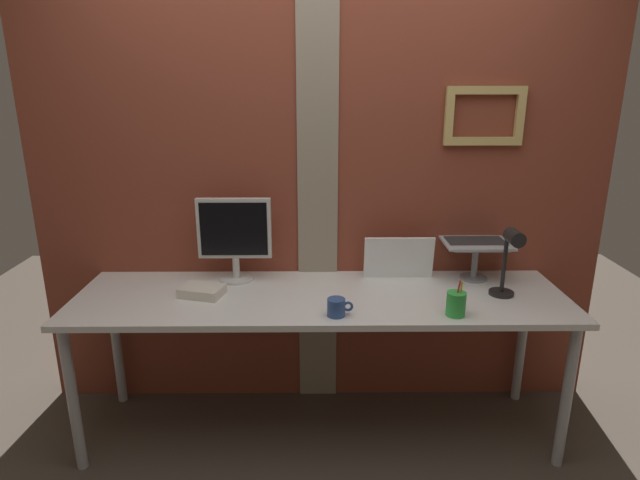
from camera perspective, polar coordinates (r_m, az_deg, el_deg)
ground_plane at (r=2.88m, az=0.11°, el=-20.96°), size 6.00×6.00×0.00m
brick_wall_back at (r=2.81m, az=0.04°, el=6.93°), size 3.03×0.16×2.56m
desk at (r=2.60m, az=0.02°, el=-7.31°), size 2.39×0.67×0.76m
monitor at (r=2.73m, az=-9.24°, el=0.72°), size 0.38×0.18×0.43m
laptop_stand at (r=2.86m, az=16.46°, el=-1.61°), size 0.28×0.22×0.19m
laptop at (r=2.89m, az=16.26°, el=0.96°), size 0.34×0.31×0.21m
whiteboard_panel at (r=2.79m, az=8.51°, el=-1.90°), size 0.36×0.05×0.23m
desk_lamp at (r=2.61m, az=19.82°, el=-1.60°), size 0.12×0.20×0.35m
pen_cup at (r=2.42m, az=14.50°, el=-6.69°), size 0.09×0.09×0.17m
coffee_mug at (r=2.35m, az=1.83°, el=-7.29°), size 0.12×0.08×0.08m
paper_clutter_stack at (r=2.63m, az=-12.66°, el=-5.41°), size 0.23×0.19×0.05m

